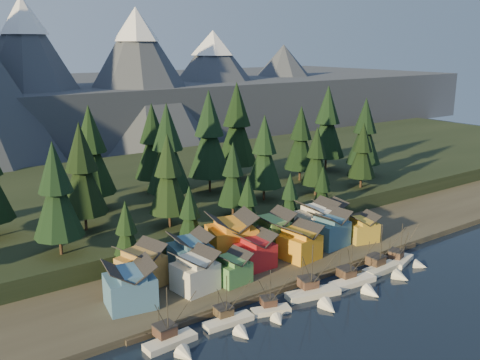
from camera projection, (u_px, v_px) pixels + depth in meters
ground at (350, 314)px, 103.57m from camera, size 500.00×500.00×0.00m
shore_strip at (232, 248)px, 134.83m from camera, size 400.00×50.00×1.50m
hillside at (144, 195)px, 173.57m from camera, size 420.00×100.00×6.00m
dock at (293, 282)px, 116.42m from camera, size 80.00×4.00×1.00m
mountain_ridge at (23, 95)px, 262.61m from camera, size 560.00×190.00×90.00m
boat_0 at (173, 336)px, 91.48m from camera, size 9.86×10.66×11.88m
boat_1 at (232, 317)px, 98.43m from camera, size 10.16×10.96×10.62m
boat_2 at (273, 306)px, 102.69m from camera, size 8.25×8.74×9.84m
boat_3 at (317, 289)px, 108.95m from camera, size 12.39×13.04×12.44m
boat_4 at (357, 278)px, 114.61m from camera, size 11.59×12.46×11.79m
boat_5 at (386, 263)px, 121.29m from camera, size 10.37×11.24×12.55m
boat_6 at (406, 255)px, 126.43m from camera, size 8.91×9.48×10.92m
house_front_0 at (130, 283)px, 102.40m from camera, size 10.30×9.90×8.97m
house_front_1 at (195, 270)px, 109.40m from camera, size 8.91×8.63×8.29m
house_front_2 at (232, 267)px, 113.21m from camera, size 7.32×7.37×6.58m
house_front_3 at (255, 249)px, 120.68m from camera, size 7.95×7.58×8.03m
house_front_4 at (299, 241)px, 125.66m from camera, size 8.98×9.53×8.18m
house_front_5 at (329, 228)px, 133.38m from camera, size 9.16×8.46×8.95m
house_front_6 at (362, 227)px, 136.95m from camera, size 8.49×8.21×7.09m
house_back_0 at (141, 265)px, 110.92m from camera, size 10.04×9.80×9.11m
house_back_1 at (190, 253)px, 117.13m from camera, size 9.12×9.21×9.20m
house_back_2 at (231, 235)px, 124.97m from camera, size 12.30×11.67×11.00m
house_back_3 at (272, 230)px, 130.81m from camera, size 10.11×9.15×9.64m
house_back_4 at (317, 219)px, 138.85m from camera, size 9.58×9.26×9.72m
house_back_5 at (330, 215)px, 144.36m from camera, size 8.63×8.71×8.23m
tree_hill_2 at (56, 194)px, 113.75m from camera, size 10.83×10.83×25.23m
tree_hill_3 at (82, 172)px, 128.60m from camera, size 11.58×11.58×26.98m
tree_hill_4 at (91, 153)px, 144.62m from camera, size 12.51×12.51×29.14m
tree_hill_5 at (168, 177)px, 131.34m from camera, size 10.25×10.25×23.89m
tree_hill_6 at (168, 151)px, 146.91m from camera, size 12.61×12.61×29.38m
tree_hill_7 at (233, 176)px, 140.47m from camera, size 8.64×8.64×20.13m
tree_hill_8 at (209, 137)px, 162.30m from camera, size 13.53×13.53×31.53m
tree_hill_9 at (264, 154)px, 154.32m from camera, size 10.83×10.83×25.24m
tree_hill_10 at (237, 127)px, 177.48m from camera, size 14.04×14.04×32.72m
tree_hill_11 at (316, 158)px, 160.03m from camera, size 9.01×9.01×20.98m
tree_hill_12 at (301, 140)px, 176.55m from camera, size 10.82×10.82×25.20m
tree_hill_13 at (362, 152)px, 168.64m from camera, size 8.98×8.98×20.93m
tree_hill_14 at (327, 124)px, 190.72m from camera, size 13.12×13.12×30.57m
tree_hill_15 at (153, 144)px, 162.78m from camera, size 11.85×11.85×27.62m
tree_hill_17 at (365, 134)px, 182.44m from camera, size 11.66×11.66×27.16m
tree_shore_0 at (127, 234)px, 116.54m from camera, size 7.13×7.13×16.61m
tree_shore_1 at (190, 218)px, 125.47m from camera, size 7.53×7.53×17.54m
tree_shore_2 at (248, 205)px, 135.07m from camera, size 7.57×7.57×17.63m
tree_shore_3 at (290, 199)px, 143.21m from camera, size 6.90×6.90×16.06m
tree_shore_4 at (322, 192)px, 149.96m from camera, size 6.99×6.99×16.29m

